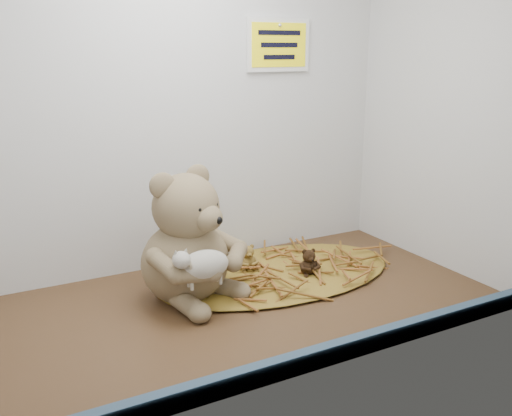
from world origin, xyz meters
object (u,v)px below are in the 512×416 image
main_teddy (185,235)px  toy_lamb (204,265)px  mini_teddy_tan (247,256)px  mini_teddy_brown (309,260)px

main_teddy → toy_lamb: main_teddy is taller
main_teddy → mini_teddy_tan: 22.50cm
mini_teddy_tan → mini_teddy_brown: (11.76, -9.73, -0.01)cm
main_teddy → mini_teddy_brown: bearing=-30.5°
toy_lamb → mini_teddy_brown: bearing=13.6°
toy_lamb → mini_teddy_tan: bearing=42.3°
toy_lamb → mini_teddy_tan: 26.45cm
toy_lamb → mini_teddy_tan: (18.84, 17.17, -7.05)cm
toy_lamb → mini_teddy_brown: (30.61, 7.43, -7.06)cm
main_teddy → toy_lamb: size_ratio=2.16×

